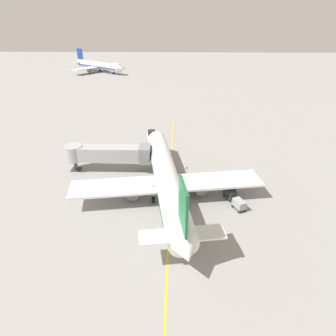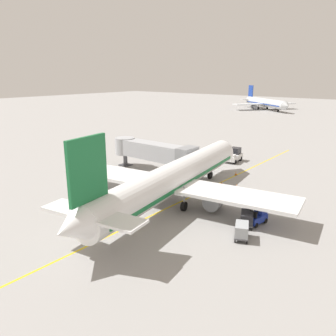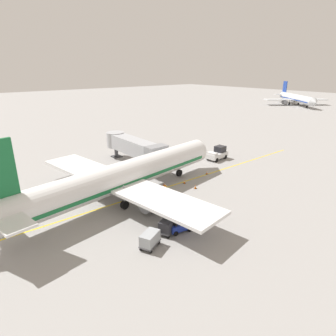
% 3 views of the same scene
% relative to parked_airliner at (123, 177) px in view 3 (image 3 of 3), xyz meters
% --- Properties ---
extents(ground_plane, '(400.00, 400.00, 0.00)m').
position_rel_parked_airliner_xyz_m(ground_plane, '(0.54, -1.21, -3.19)').
color(ground_plane, gray).
extents(gate_lead_in_line, '(0.24, 80.00, 0.01)m').
position_rel_parked_airliner_xyz_m(gate_lead_in_line, '(0.54, -1.21, -3.18)').
color(gate_lead_in_line, gold).
rests_on(gate_lead_in_line, ground).
extents(parked_airliner, '(30.44, 37.28, 10.63)m').
position_rel_parked_airliner_xyz_m(parked_airliner, '(0.00, 0.00, 0.00)').
color(parked_airliner, white).
rests_on(parked_airliner, ground).
extents(jet_bridge, '(15.87, 3.50, 4.98)m').
position_rel_parked_airliner_xyz_m(jet_bridge, '(-11.11, 8.65, 0.27)').
color(jet_bridge, '#A8AAAF').
rests_on(jet_bridge, ground).
extents(pushback_tractor, '(2.70, 4.63, 2.40)m').
position_rel_parked_airliner_xyz_m(pushback_tractor, '(-4.06, 22.96, -2.09)').
color(pushback_tractor, silver).
rests_on(pushback_tractor, ground).
extents(baggage_tug_lead, '(1.64, 2.66, 1.62)m').
position_rel_parked_airliner_xyz_m(baggage_tug_lead, '(10.74, 0.68, -2.47)').
color(baggage_tug_lead, '#1E339E').
rests_on(baggage_tug_lead, ground).
extents(baggage_cart_front, '(2.11, 2.92, 1.58)m').
position_rel_parked_airliner_xyz_m(baggage_cart_front, '(10.17, -0.64, -2.24)').
color(baggage_cart_front, '#4C4C51').
rests_on(baggage_cart_front, ground).
extents(baggage_cart_second_in_train, '(2.11, 2.92, 1.58)m').
position_rel_parked_airliner_xyz_m(baggage_cart_second_in_train, '(11.06, -3.57, -2.24)').
color(baggage_cart_second_in_train, '#4C4C51').
rests_on(baggage_cart_second_in_train, ground).
extents(ground_crew_wing_walker, '(0.26, 0.73, 1.69)m').
position_rel_parked_airliner_xyz_m(ground_crew_wing_walker, '(2.45, 4.98, -2.23)').
color(ground_crew_wing_walker, '#232328').
rests_on(ground_crew_wing_walker, ground).
extents(safety_cone_nose_left, '(0.36, 0.36, 0.59)m').
position_rel_parked_airliner_xyz_m(safety_cone_nose_left, '(0.48, 15.39, -2.90)').
color(safety_cone_nose_left, black).
rests_on(safety_cone_nose_left, ground).
extents(safety_cone_nose_right, '(0.36, 0.36, 0.59)m').
position_rel_parked_airliner_xyz_m(safety_cone_nose_right, '(3.54, 9.83, -2.90)').
color(safety_cone_nose_right, black).
rests_on(safety_cone_nose_right, ground).
extents(safety_cone_wing_tip, '(0.36, 0.36, 0.59)m').
position_rel_parked_airliner_xyz_m(safety_cone_wing_tip, '(1.10, 9.90, -2.90)').
color(safety_cone_wing_tip, black).
rests_on(safety_cone_wing_tip, ground).
extents(distant_taxiing_airliner, '(30.10, 25.69, 10.10)m').
position_rel_parked_airliner_xyz_m(distant_taxiing_airliner, '(-37.44, 114.15, -0.16)').
color(distant_taxiing_airliner, silver).
rests_on(distant_taxiing_airliner, ground).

